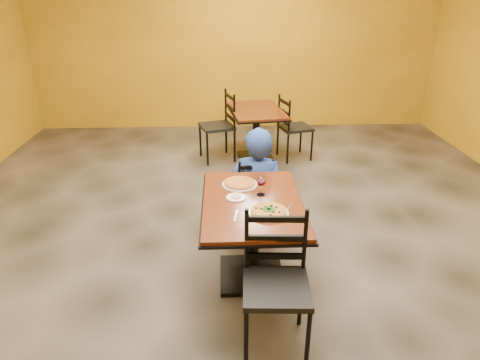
{
  "coord_description": "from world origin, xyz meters",
  "views": [
    {
      "loc": [
        -0.23,
        -3.55,
        2.33
      ],
      "look_at": [
        -0.09,
        -0.3,
        0.85
      ],
      "focal_mm": 31.65,
      "sensor_mm": 36.0,
      "label": 1
    }
  ],
  "objects_px": {
    "side_plate": "(236,197)",
    "plate_far": "(240,184)",
    "chair_main_near": "(276,289)",
    "pizza_far": "(240,183)",
    "table_main": "(252,222)",
    "diner": "(257,181)",
    "table_second": "(256,123)",
    "chair_second_right": "(295,128)",
    "chair_second_left": "(217,127)",
    "wine_glass": "(261,185)",
    "chair_main_far": "(252,191)",
    "plate_main": "(269,213)",
    "pizza_main": "(269,211)"
  },
  "relations": [
    {
      "from": "chair_main_far",
      "to": "table_main",
      "type": "bearing_deg",
      "value": 76.67
    },
    {
      "from": "diner",
      "to": "side_plate",
      "type": "height_order",
      "value": "diner"
    },
    {
      "from": "pizza_far",
      "to": "plate_far",
      "type": "bearing_deg",
      "value": 180.0
    },
    {
      "from": "side_plate",
      "to": "plate_far",
      "type": "bearing_deg",
      "value": 80.46
    },
    {
      "from": "pizza_main",
      "to": "side_plate",
      "type": "distance_m",
      "value": 0.37
    },
    {
      "from": "table_main",
      "to": "plate_main",
      "type": "bearing_deg",
      "value": -62.24
    },
    {
      "from": "side_plate",
      "to": "table_main",
      "type": "bearing_deg",
      "value": -25.04
    },
    {
      "from": "table_main",
      "to": "plate_main",
      "type": "xyz_separation_m",
      "value": [
        0.11,
        -0.21,
        0.2
      ]
    },
    {
      "from": "diner",
      "to": "wine_glass",
      "type": "relative_size",
      "value": 6.25
    },
    {
      "from": "chair_main_near",
      "to": "plate_far",
      "type": "distance_m",
      "value": 1.15
    },
    {
      "from": "chair_main_near",
      "to": "plate_main",
      "type": "distance_m",
      "value": 0.64
    },
    {
      "from": "chair_second_right",
      "to": "diner",
      "type": "distance_m",
      "value": 2.19
    },
    {
      "from": "pizza_far",
      "to": "wine_glass",
      "type": "relative_size",
      "value": 1.56
    },
    {
      "from": "table_second",
      "to": "table_main",
      "type": "bearing_deg",
      "value": -95.15
    },
    {
      "from": "table_main",
      "to": "plate_main",
      "type": "height_order",
      "value": "plate_main"
    },
    {
      "from": "table_second",
      "to": "pizza_main",
      "type": "bearing_deg",
      "value": -92.76
    },
    {
      "from": "plate_main",
      "to": "pizza_far",
      "type": "distance_m",
      "value": 0.56
    },
    {
      "from": "chair_second_left",
      "to": "chair_main_far",
      "type": "bearing_deg",
      "value": -5.98
    },
    {
      "from": "chair_second_right",
      "to": "chair_main_far",
      "type": "bearing_deg",
      "value": 143.67
    },
    {
      "from": "pizza_main",
      "to": "wine_glass",
      "type": "relative_size",
      "value": 1.58
    },
    {
      "from": "chair_second_right",
      "to": "plate_main",
      "type": "distance_m",
      "value": 3.16
    },
    {
      "from": "table_main",
      "to": "chair_main_far",
      "type": "distance_m",
      "value": 0.89
    },
    {
      "from": "pizza_far",
      "to": "diner",
      "type": "bearing_deg",
      "value": 67.48
    },
    {
      "from": "chair_second_left",
      "to": "chair_second_right",
      "type": "height_order",
      "value": "chair_second_left"
    },
    {
      "from": "chair_main_far",
      "to": "plate_main",
      "type": "xyz_separation_m",
      "value": [
        0.05,
        -1.08,
        0.34
      ]
    },
    {
      "from": "diner",
      "to": "side_plate",
      "type": "distance_m",
      "value": 0.8
    },
    {
      "from": "table_main",
      "to": "plate_far",
      "type": "distance_m",
      "value": 0.39
    },
    {
      "from": "plate_main",
      "to": "side_plate",
      "type": "xyz_separation_m",
      "value": [
        -0.24,
        0.27,
        0.0
      ]
    },
    {
      "from": "chair_main_near",
      "to": "wine_glass",
      "type": "bearing_deg",
      "value": 95.19
    },
    {
      "from": "diner",
      "to": "plate_far",
      "type": "height_order",
      "value": "diner"
    },
    {
      "from": "table_main",
      "to": "chair_second_right",
      "type": "relative_size",
      "value": 1.32
    },
    {
      "from": "table_main",
      "to": "chair_second_left",
      "type": "bearing_deg",
      "value": 96.34
    },
    {
      "from": "diner",
      "to": "pizza_main",
      "type": "height_order",
      "value": "diner"
    },
    {
      "from": "table_second",
      "to": "chair_second_left",
      "type": "bearing_deg",
      "value": 180.0
    },
    {
      "from": "chair_second_left",
      "to": "diner",
      "type": "xyz_separation_m",
      "value": [
        0.42,
        -2.06,
        0.06
      ]
    },
    {
      "from": "chair_second_right",
      "to": "pizza_far",
      "type": "xyz_separation_m",
      "value": [
        -0.92,
        -2.54,
        0.3
      ]
    },
    {
      "from": "table_main",
      "to": "pizza_main",
      "type": "relative_size",
      "value": 4.33
    },
    {
      "from": "table_second",
      "to": "side_plate",
      "type": "relative_size",
      "value": 7.36
    },
    {
      "from": "table_main",
      "to": "wine_glass",
      "type": "xyz_separation_m",
      "value": [
        0.08,
        0.11,
        0.28
      ]
    },
    {
      "from": "chair_second_right",
      "to": "pizza_main",
      "type": "distance_m",
      "value": 3.16
    },
    {
      "from": "plate_far",
      "to": "chair_second_right",
      "type": "bearing_deg",
      "value": 70.0
    },
    {
      "from": "chair_second_left",
      "to": "diner",
      "type": "distance_m",
      "value": 2.1
    },
    {
      "from": "table_main",
      "to": "diner",
      "type": "height_order",
      "value": "diner"
    },
    {
      "from": "diner",
      "to": "plate_far",
      "type": "relative_size",
      "value": 3.63
    },
    {
      "from": "chair_main_near",
      "to": "side_plate",
      "type": "relative_size",
      "value": 6.17
    },
    {
      "from": "chair_main_far",
      "to": "diner",
      "type": "relative_size",
      "value": 0.73
    },
    {
      "from": "table_main",
      "to": "diner",
      "type": "xyz_separation_m",
      "value": [
        0.11,
        0.8,
        0.01
      ]
    },
    {
      "from": "plate_main",
      "to": "chair_main_near",
      "type": "bearing_deg",
      "value": -90.22
    },
    {
      "from": "wine_glass",
      "to": "pizza_far",
      "type": "bearing_deg",
      "value": 129.09
    },
    {
      "from": "chair_main_near",
      "to": "pizza_far",
      "type": "bearing_deg",
      "value": 103.47
    }
  ]
}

